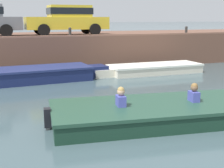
{
  "coord_description": "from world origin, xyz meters",
  "views": [
    {
      "loc": [
        -3.08,
        -1.73,
        2.57
      ],
      "look_at": [
        -0.61,
        4.54,
        1.15
      ],
      "focal_mm": 50.0,
      "sensor_mm": 36.0,
      "label": 1
    }
  ],
  "objects": [
    {
      "name": "ground_plane",
      "position": [
        0.0,
        6.49,
        0.0
      ],
      "size": [
        400.0,
        400.0,
        0.0
      ],
      "primitive_type": "plane",
      "color": "#3D5156"
    },
    {
      "name": "car_centre_yellow",
      "position": [
        0.93,
        14.89,
        2.55
      ],
      "size": [
        4.31,
        1.94,
        1.54
      ],
      "color": "yellow",
      "rests_on": "far_quay_wall"
    },
    {
      "name": "far_quay_wall",
      "position": [
        0.0,
        15.97,
        0.85
      ],
      "size": [
        60.0,
        6.0,
        1.7
      ],
      "primitive_type": "cube",
      "color": "brown",
      "rests_on": "ground"
    },
    {
      "name": "boat_moored_central_navy",
      "position": [
        -1.13,
        11.28,
        0.29
      ],
      "size": [
        5.43,
        1.95,
        0.58
      ],
      "color": "navy",
      "rests_on": "ground"
    },
    {
      "name": "boat_moored_east_cream",
      "position": [
        4.01,
        11.21,
        0.21
      ],
      "size": [
        5.36,
        1.61,
        0.43
      ],
      "color": "silver",
      "rests_on": "ground"
    },
    {
      "name": "far_wall_coping",
      "position": [
        0.0,
        13.09,
        1.74
      ],
      "size": [
        60.0,
        0.24,
        0.08
      ],
      "primitive_type": "cube",
      "color": "brown",
      "rests_on": "far_quay_wall"
    },
    {
      "name": "mooring_bollard_mid",
      "position": [
        0.63,
        13.22,
        1.94
      ],
      "size": [
        0.15,
        0.15,
        0.45
      ],
      "color": "#2D2B28",
      "rests_on": "far_quay_wall"
    },
    {
      "name": "motorboat_passing",
      "position": [
        1.21,
        4.87,
        0.23
      ],
      "size": [
        6.93,
        2.97,
        0.94
      ],
      "color": "#193828",
      "rests_on": "ground"
    },
    {
      "name": "mooring_bollard_east",
      "position": [
        7.29,
        13.22,
        1.94
      ],
      "size": [
        0.15,
        0.15,
        0.45
      ],
      "color": "#2D2B28",
      "rests_on": "far_quay_wall"
    }
  ]
}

